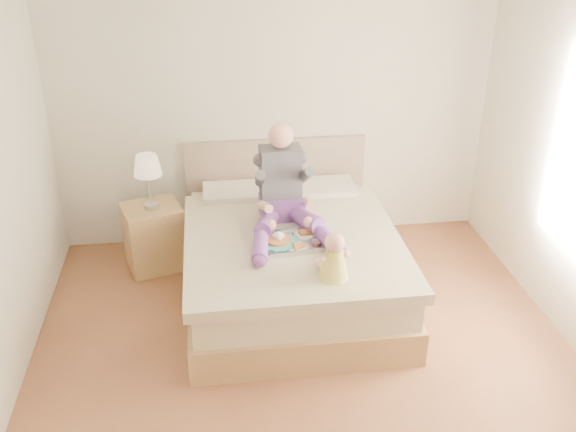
{
  "coord_description": "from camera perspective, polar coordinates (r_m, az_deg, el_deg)",
  "views": [
    {
      "loc": [
        -0.62,
        -3.5,
        3.06
      ],
      "look_at": [
        -0.03,
        0.9,
        0.79
      ],
      "focal_mm": 40.0,
      "sensor_mm": 36.0,
      "label": 1
    }
  ],
  "objects": [
    {
      "name": "room",
      "position": [
        3.9,
        3.4,
        3.52
      ],
      "size": [
        4.02,
        4.22,
        2.71
      ],
      "color": "brown",
      "rests_on": "ground"
    },
    {
      "name": "bed",
      "position": [
        5.38,
        0.11,
        -3.64
      ],
      "size": [
        1.7,
        2.18,
        1.0
      ],
      "color": "#997747",
      "rests_on": "ground"
    },
    {
      "name": "nightstand",
      "position": [
        5.85,
        -11.81,
        -1.8
      ],
      "size": [
        0.59,
        0.55,
        0.59
      ],
      "rotation": [
        0.0,
        0.0,
        0.29
      ],
      "color": "#997747",
      "rests_on": "ground"
    },
    {
      "name": "lamp",
      "position": [
        5.54,
        -12.37,
        4.15
      ],
      "size": [
        0.24,
        0.24,
        0.49
      ],
      "color": "silver",
      "rests_on": "nightstand"
    },
    {
      "name": "adult",
      "position": [
        5.18,
        -0.35,
        1.82
      ],
      "size": [
        0.71,
        1.01,
        0.83
      ],
      "rotation": [
        0.0,
        0.0,
        0.05
      ],
      "color": "#6A398F",
      "rests_on": "bed"
    },
    {
      "name": "tray",
      "position": [
        4.98,
        0.28,
        -2.05
      ],
      "size": [
        0.55,
        0.45,
        0.14
      ],
      "rotation": [
        0.0,
        0.0,
        0.12
      ],
      "color": "silver",
      "rests_on": "bed"
    },
    {
      "name": "baby",
      "position": [
        4.51,
        4.07,
        -3.84
      ],
      "size": [
        0.24,
        0.32,
        0.35
      ],
      "rotation": [
        0.0,
        0.0,
        0.26
      ],
      "color": "#DDCD46",
      "rests_on": "bed"
    }
  ]
}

